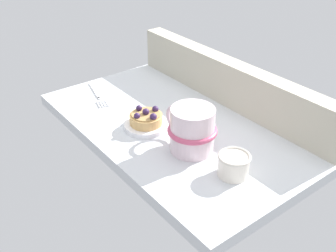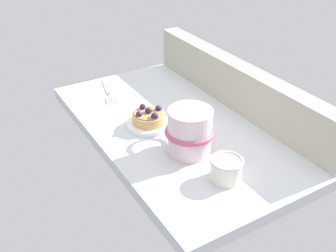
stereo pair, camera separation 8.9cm
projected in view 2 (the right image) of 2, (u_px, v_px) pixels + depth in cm
name	position (u px, v px, depth cm)	size (l,w,h in cm)	color
ground_plane	(179.00, 129.00, 96.22)	(66.97, 39.41, 2.74)	silver
window_rail_back	(238.00, 86.00, 100.22)	(65.63, 4.65, 11.21)	#B2AD99
dessert_plate	(149.00, 124.00, 94.33)	(10.34, 10.34, 1.13)	white
raspberry_tart	(149.00, 117.00, 93.27)	(7.64, 7.64, 3.78)	tan
coffee_mug	(189.00, 131.00, 83.43)	(14.00, 10.49, 9.87)	silver
dessert_fork	(107.00, 91.00, 109.80)	(15.36, 5.43, 0.60)	silver
sugar_bowl	(226.00, 169.00, 76.49)	(6.47, 6.47, 4.62)	silver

